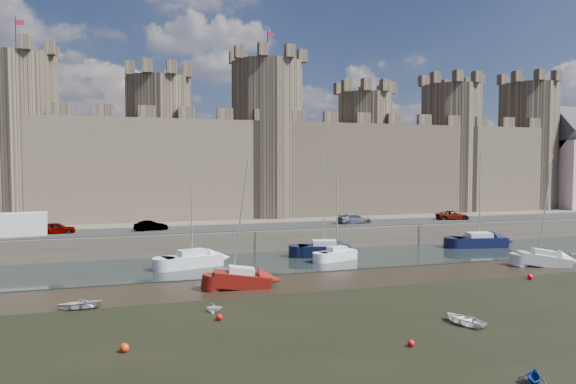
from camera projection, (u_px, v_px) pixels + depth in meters
The scene contains 25 objects.
ground at pixel (434, 329), 31.81m from camera, with size 160.00×160.00×0.00m, color black.
seaweed_patch at pixel (501, 365), 26.08m from camera, with size 70.00×34.00×0.01m, color black.
water_channel at pixel (307, 260), 54.73m from camera, with size 160.00×12.00×0.08m, color black.
quay at pixel (239, 217), 89.04m from camera, with size 160.00×60.00×2.50m, color #4C443A.
road at pixel (281, 226), 64.15m from camera, with size 160.00×7.00×0.10m, color black.
castle at pixel (251, 155), 76.85m from camera, with size 108.50×11.00×29.00m.
car_0 at pixel (57, 228), 56.91m from camera, with size 1.58×3.93×1.34m, color gray.
car_1 at pixel (151, 226), 59.58m from camera, with size 1.30×3.74×1.23m, color gray.
car_2 at pixel (355, 219), 66.81m from camera, with size 1.87×4.59×1.33m, color gray.
car_3 at pixel (453, 216), 71.60m from camera, with size 2.09×4.53×1.26m, color gray.
van at pixel (17, 225), 54.94m from camera, with size 5.85×2.34×2.55m, color silver.
sailboat_0 at pixel (192, 259), 50.84m from camera, with size 6.20×3.76×10.85m.
sailboat_1 at pixel (324, 249), 56.72m from camera, with size 6.07×3.64×11.40m.
sailboat_2 at pixel (337, 254), 54.40m from camera, with size 4.64×2.91×9.34m.
sailboat_3 at pixel (479, 241), 63.28m from camera, with size 6.79×3.60×11.31m.
sailboat_4 at pixel (241, 278), 42.43m from camera, with size 4.88×2.25×11.07m.
sailboat_5 at pixel (544, 259), 51.73m from camera, with size 5.19×3.57×10.44m.
dinghy_1 at pixel (534, 377), 23.65m from camera, with size 1.29×0.79×1.49m, color navy.
dinghy_2 at pixel (464, 320), 32.79m from camera, with size 2.05×0.59×2.87m, color silver.
dinghy_3 at pixel (214, 308), 35.43m from camera, with size 1.08×0.66×1.25m, color white.
dinghy_6 at pixel (79, 304), 36.31m from camera, with size 2.14×0.62×2.99m, color silver.
buoy_0 at pixel (125, 348), 27.87m from camera, with size 0.50×0.50×0.50m, color #F5330A.
buoy_1 at pixel (219, 317), 33.59m from camera, with size 0.43×0.43×0.43m, color red.
buoy_3 at pixel (530, 277), 45.61m from camera, with size 0.49×0.49×0.49m, color #FF0B16.
buoy_4 at pixel (411, 343), 28.72m from camera, with size 0.39×0.39×0.39m, color red.
Camera 1 is at (-17.85, -27.29, 10.17)m, focal length 32.00 mm.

